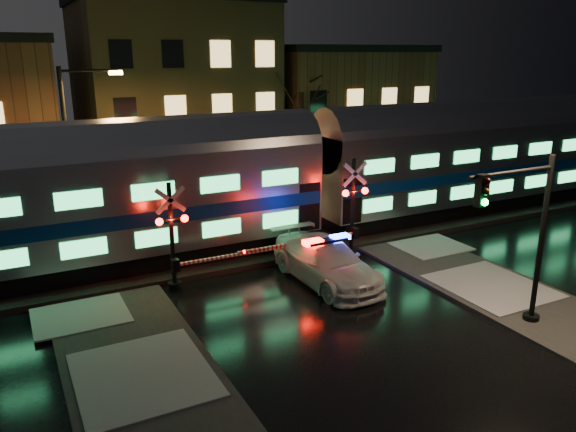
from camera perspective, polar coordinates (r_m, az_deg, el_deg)
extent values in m
plane|color=black|center=(20.87, 1.26, -7.82)|extent=(120.00, 120.00, 0.00)
cube|color=black|center=(25.01, -4.22, -3.37)|extent=(90.00, 4.20, 0.24)
cube|color=#2D2D2D|center=(20.77, 26.02, -9.55)|extent=(4.00, 20.00, 0.12)
cube|color=brown|center=(40.85, -11.69, 12.13)|extent=(12.00, 11.00, 11.50)
cube|color=brown|center=(45.81, 4.70, 10.95)|extent=(12.00, 10.00, 8.50)
cube|color=black|center=(23.10, -26.73, -5.49)|extent=(24.00, 2.40, 0.80)
cube|color=#3EEC7F|center=(21.25, -27.01, -4.04)|extent=(21.00, 0.05, 0.62)
cube|color=black|center=(34.45, 21.75, 1.93)|extent=(24.00, 2.40, 0.80)
cube|color=#B7BAC1|center=(34.00, 22.15, 5.68)|extent=(25.00, 3.05, 3.80)
cube|color=navy|center=(34.07, 22.08, 5.02)|extent=(24.75, 3.09, 0.55)
cube|color=#3EEC7F|center=(33.24, 23.95, 3.23)|extent=(21.00, 0.05, 0.62)
cube|color=#3EEC7F|center=(32.92, 24.31, 6.27)|extent=(21.00, 0.05, 0.62)
cylinder|color=#B7BAC1|center=(33.76, 22.46, 8.51)|extent=(25.00, 3.05, 3.05)
imported|color=silver|center=(21.60, 3.90, -4.66)|extent=(2.42, 5.65, 1.62)
cube|color=black|center=(21.31, 3.94, -2.52)|extent=(1.70, 0.48, 0.11)
cube|color=#FF0C05|center=(20.99, 2.54, -2.68)|extent=(0.75, 0.40, 0.19)
cube|color=#1426FF|center=(21.62, 5.31, -2.16)|extent=(0.75, 0.40, 0.19)
cylinder|color=black|center=(24.55, 6.41, -3.71)|extent=(0.54, 0.54, 0.32)
cylinder|color=black|center=(23.94, 6.56, 0.78)|extent=(0.17, 0.17, 4.31)
sphere|color=#FF0C05|center=(23.34, 5.87, 2.31)|extent=(0.28, 0.28, 0.28)
sphere|color=#FF0C05|center=(23.88, 7.83, 2.56)|extent=(0.28, 0.28, 0.28)
cube|color=white|center=(22.70, 1.15, -2.70)|extent=(5.39, 0.10, 0.10)
cube|color=black|center=(24.04, 6.81, -1.72)|extent=(0.25, 0.30, 0.45)
cylinder|color=black|center=(21.48, -11.42, -6.98)|extent=(0.51, 0.51, 0.31)
cylinder|color=black|center=(20.81, -11.72, -2.18)|extent=(0.16, 0.16, 4.10)
sphere|color=#FF0C05|center=(20.32, -12.94, -0.59)|extent=(0.27, 0.27, 0.27)
sphere|color=#FF0C05|center=(20.55, -10.46, -0.25)|extent=(0.27, 0.27, 0.27)
cube|color=white|center=(21.68, -4.86, -3.85)|extent=(5.13, 0.10, 0.10)
cube|color=black|center=(20.91, -11.37, -4.91)|extent=(0.25, 0.30, 0.45)
cylinder|color=black|center=(20.32, 23.44, -9.54)|extent=(0.52, 0.52, 0.28)
cylinder|color=black|center=(19.37, 24.32, -2.45)|extent=(0.17, 0.17, 5.57)
cylinder|color=black|center=(17.51, 21.79, 4.16)|extent=(3.34, 0.11, 0.11)
cube|color=black|center=(16.54, 19.06, 2.45)|extent=(0.30, 0.26, 0.93)
sphere|color=#0CFF3F|center=(16.51, 19.36, 1.33)|extent=(0.20, 0.20, 0.20)
cylinder|color=black|center=(26.23, -21.37, 5.23)|extent=(0.20, 0.20, 7.97)
cylinder|color=black|center=(25.98, -19.57, 13.75)|extent=(2.39, 0.12, 0.12)
cube|color=orange|center=(26.17, -17.12, 13.75)|extent=(0.55, 0.28, 0.18)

